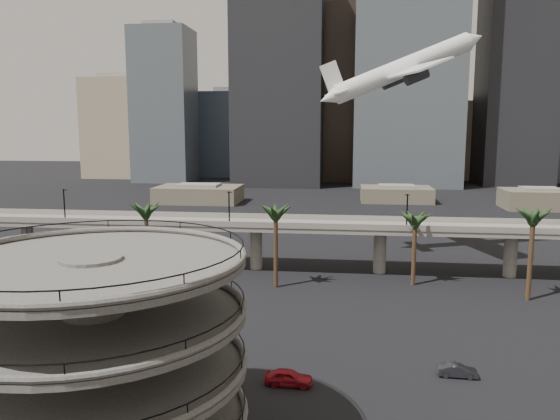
# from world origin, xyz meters

# --- Properties ---
(parking_ramp) EXTENTS (22.20, 22.20, 17.35)m
(parking_ramp) POSITION_xyz_m (-13.00, -4.00, 9.84)
(parking_ramp) COLOR #4D4B48
(parking_ramp) RESTS_ON ground
(overpass) EXTENTS (130.00, 9.30, 14.70)m
(overpass) POSITION_xyz_m (0.00, 55.00, 7.34)
(overpass) COLOR slate
(overpass) RESTS_ON ground
(palm_trees) EXTENTS (76.40, 18.40, 14.00)m
(palm_trees) POSITION_xyz_m (11.58, 47.18, 11.30)
(palm_trees) COLOR #4C3320
(palm_trees) RESTS_ON ground
(low_buildings) EXTENTS (135.00, 27.50, 6.80)m
(low_buildings) POSITION_xyz_m (6.89, 142.30, 2.86)
(low_buildings) COLOR brown
(low_buildings) RESTS_ON ground
(skyline) EXTENTS (269.00, 86.00, 110.23)m
(skyline) POSITION_xyz_m (15.11, 217.09, 40.26)
(skyline) COLOR gray
(skyline) RESTS_ON ground
(airborne_jet) EXTENTS (32.85, 30.54, 15.95)m
(airborne_jet) POSITION_xyz_m (15.03, 67.86, 36.25)
(airborne_jet) COLOR white
(airborne_jet) RESTS_ON ground
(car_a) EXTENTS (4.85, 2.05, 1.64)m
(car_a) POSITION_xyz_m (-0.39, 10.81, 0.82)
(car_a) COLOR #AA1823
(car_a) RESTS_ON ground
(car_b) EXTENTS (4.09, 1.57, 1.33)m
(car_b) POSITION_xyz_m (16.65, 14.77, 0.66)
(car_b) COLOR black
(car_b) RESTS_ON ground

